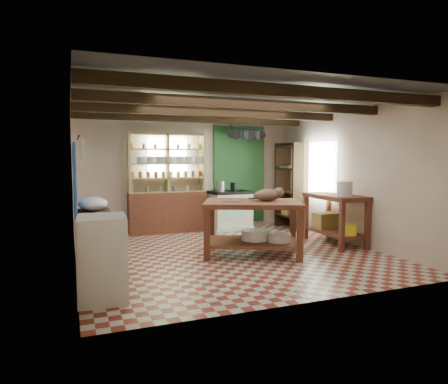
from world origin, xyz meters
name	(u,v)px	position (x,y,z in m)	size (l,w,h in m)	color
floor	(230,254)	(0.00, 0.00, -0.01)	(5.00, 5.00, 0.02)	maroon
ceiling	(230,101)	(0.00, 0.00, 2.60)	(5.00, 5.00, 0.02)	#3F3F43
wall_back	(189,173)	(0.00, 2.50, 1.30)	(5.00, 0.04, 2.60)	beige
wall_front	(313,190)	(0.00, -2.50, 1.30)	(5.00, 0.04, 2.60)	beige
wall_left	(73,182)	(-2.50, 0.00, 1.30)	(0.04, 5.00, 2.60)	beige
wall_right	(349,176)	(2.50, 0.00, 1.30)	(0.04, 5.00, 2.60)	beige
ceiling_beams	(230,109)	(0.00, 0.00, 2.48)	(5.00, 3.80, 0.15)	black
blue_wall_patch	(75,191)	(-2.47, 0.90, 1.10)	(0.04, 1.40, 1.60)	#174BAE
green_wall_patch	(239,175)	(1.25, 2.47, 1.25)	(1.30, 0.04, 2.30)	#215427
window_back	(167,156)	(-0.50, 2.48, 1.70)	(0.90, 0.02, 0.80)	silver
window_right	(319,170)	(2.48, 1.00, 1.40)	(0.02, 1.30, 1.20)	silver
utensil_rail	(78,148)	(-2.44, -1.20, 1.78)	(0.06, 0.90, 0.28)	black
pot_rack	(247,135)	(1.25, 2.05, 2.18)	(0.86, 0.12, 0.36)	black
shelving_unit	(167,183)	(-0.55, 2.31, 1.10)	(1.70, 0.34, 2.20)	tan
tall_rack	(291,186)	(2.28, 1.80, 1.00)	(0.40, 0.86, 2.00)	black
work_table	(253,228)	(0.35, -0.19, 0.46)	(1.62, 1.08, 0.92)	brown
stove	(230,210)	(0.88, 2.15, 0.45)	(0.91, 0.62, 0.89)	beige
prep_table	(94,234)	(-2.20, 0.62, 0.39)	(0.53, 0.77, 0.78)	black
white_cabinet	(102,258)	(-2.22, -1.52, 0.49)	(0.55, 0.66, 0.99)	silver
right_counter	(335,219)	(2.18, 0.00, 0.48)	(0.66, 1.33, 0.95)	brown
cat	(267,195)	(0.60, -0.25, 1.02)	(0.45, 0.35, 0.21)	#80624A
steel_tray	(232,201)	(0.01, -0.09, 0.93)	(0.32, 0.32, 0.02)	#9C9DA3
basin_large	(255,235)	(0.42, -0.17, 0.33)	(0.49, 0.49, 0.17)	silver
basin_small	(279,238)	(0.72, -0.47, 0.31)	(0.39, 0.39, 0.14)	silver
kettle_left	(220,186)	(0.63, 2.13, 1.01)	(0.20, 0.20, 0.23)	#9C9DA3
kettle_right	(234,187)	(0.98, 2.16, 0.99)	(0.15, 0.15, 0.19)	black
enamel_bowl	(93,204)	(-2.20, 0.62, 0.90)	(0.47, 0.47, 0.24)	silver
white_bucket	(345,189)	(2.12, -0.35, 1.09)	(0.28, 0.28, 0.28)	silver
wicker_basket	(326,221)	(2.19, 0.30, 0.41)	(0.44, 0.35, 0.31)	olive
yellow_tub	(349,230)	(2.17, -0.45, 0.35)	(0.27, 0.27, 0.20)	yellow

